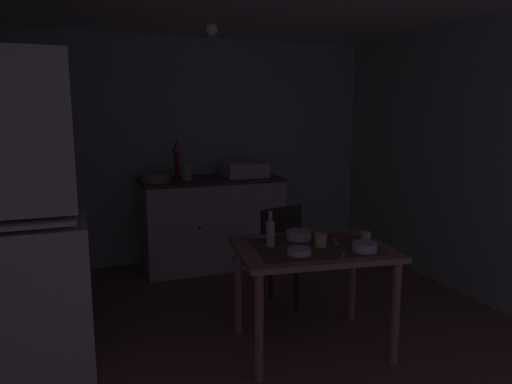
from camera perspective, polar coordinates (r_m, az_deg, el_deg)
name	(u,v)px	position (r m, az deg, el deg)	size (l,w,h in m)	color
ground_plane	(240,330)	(3.67, -1.95, -16.36)	(5.19, 5.19, 0.00)	#8C6350
wall_back	(182,151)	(5.15, -8.98, 4.91)	(4.29, 0.10, 2.38)	#ABC5B3
wall_right	(473,161)	(4.49, 24.82, 3.44)	(0.10, 3.80, 2.38)	#AAC8B6
counter_cabinet	(212,222)	(4.96, -5.33, -3.67)	(1.44, 0.64, 0.93)	silver
sink_basin	(245,169)	(4.97, -1.35, 2.75)	(0.44, 0.34, 0.15)	silver
hand_pump	(177,163)	(4.81, -9.57, 3.48)	(0.05, 0.27, 0.39)	#B21E19
mixing_bowl_counter	(156,178)	(4.69, -12.08, 1.67)	(0.28, 0.28, 0.08)	tan
stoneware_crock	(187,173)	(4.78, -8.38, 2.34)	(0.10, 0.10, 0.15)	beige
dining_table	(312,260)	(3.23, 6.85, -8.22)	(1.11, 0.90, 0.72)	tan
chair_far_side	(272,257)	(3.79, 1.97, -7.83)	(0.49, 0.49, 0.89)	#292420
serving_bowl_wide	(299,251)	(3.01, 5.24, -7.15)	(0.15, 0.15, 0.04)	white
soup_bowl_small	(365,247)	(3.14, 13.03, -6.48)	(0.16, 0.16, 0.06)	white
sauce_dish	(299,235)	(3.36, 5.19, -5.17)	(0.18, 0.18, 0.06)	white
mug_tall	(366,237)	(3.36, 13.15, -5.29)	(0.07, 0.07, 0.07)	white
teacup_cream	(320,240)	(3.19, 7.82, -5.75)	(0.08, 0.08, 0.09)	beige
glass_bottle	(270,232)	(3.15, 1.74, -4.92)	(0.06, 0.06, 0.24)	#B7BCC1
table_knife	(347,232)	(3.60, 11.01, -4.75)	(0.18, 0.02, 0.01)	silver
teaspoon_near_bowl	(261,237)	(3.39, 0.59, -5.48)	(0.14, 0.02, 0.01)	beige
teaspoon_by_cup	(336,242)	(3.31, 9.67, -5.95)	(0.13, 0.02, 0.01)	beige
serving_spoon	(343,256)	(3.01, 10.48, -7.61)	(0.14, 0.02, 0.01)	beige
pendant_bulb	(212,30)	(3.17, -5.41, 18.98)	(0.08, 0.08, 0.08)	#F9EFCC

